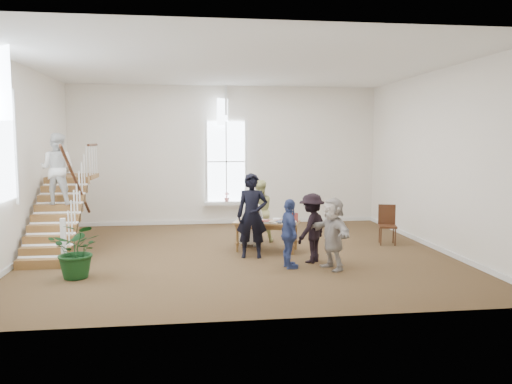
{
  "coord_description": "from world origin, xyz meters",
  "views": [
    {
      "loc": [
        -1.11,
        -11.87,
        2.76
      ],
      "look_at": [
        0.46,
        0.4,
        1.46
      ],
      "focal_mm": 35.0,
      "sensor_mm": 36.0,
      "label": 1
    }
  ],
  "objects": [
    {
      "name": "staircase",
      "position": [
        -4.34,
        0.75,
        1.62
      ],
      "size": [
        1.1,
        4.1,
        2.92
      ],
      "color": "brown",
      "rests_on": "ground"
    },
    {
      "name": "person_yellow",
      "position": [
        0.67,
        1.35,
        0.84
      ],
      "size": [
        0.91,
        0.75,
        1.69
      ],
      "primitive_type": "imported",
      "rotation": [
        0.0,
        0.0,
        3.29
      ],
      "color": "#CACA7E",
      "rests_on": "ground"
    },
    {
      "name": "woman_cluster_a",
      "position": [
        0.95,
        -1.48,
        0.75
      ],
      "size": [
        0.46,
        0.91,
        1.5
      ],
      "primitive_type": "imported",
      "rotation": [
        0.0,
        0.0,
        1.68
      ],
      "color": "#34447E",
      "rests_on": "ground"
    },
    {
      "name": "room_shell",
      "position": [
        -0.0,
        4.39,
        0.4
      ],
      "size": [
        10.49,
        10.0,
        10.0
      ],
      "color": "white",
      "rests_on": "ground"
    },
    {
      "name": "elderly_woman",
      "position": [
        0.37,
        0.85,
        0.77
      ],
      "size": [
        0.78,
        0.54,
        1.53
      ],
      "primitive_type": "imported",
      "rotation": [
        0.0,
        0.0,
        3.07
      ],
      "color": "silver",
      "rests_on": "ground"
    },
    {
      "name": "library_table",
      "position": [
        0.74,
        0.23,
        0.66
      ],
      "size": [
        1.75,
        1.27,
        0.8
      ],
      "rotation": [
        0.0,
        0.0,
        -0.34
      ],
      "color": "brown",
      "rests_on": "ground"
    },
    {
      "name": "ground",
      "position": [
        0.0,
        0.0,
        0.0
      ],
      "size": [
        10.0,
        10.0,
        0.0
      ],
      "primitive_type": "plane",
      "color": "#49341C",
      "rests_on": "ground"
    },
    {
      "name": "police_officer",
      "position": [
        0.27,
        -0.4,
        0.99
      ],
      "size": [
        0.79,
        0.59,
        1.99
      ],
      "primitive_type": "imported",
      "rotation": [
        0.0,
        0.0,
        -0.17
      ],
      "color": "black",
      "rests_on": "ground"
    },
    {
      "name": "side_chair",
      "position": [
        4.02,
        0.68,
        0.58
      ],
      "size": [
        0.55,
        0.55,
        1.04
      ],
      "rotation": [
        0.0,
        0.0,
        -0.26
      ],
      "color": "#321F0D",
      "rests_on": "ground"
    },
    {
      "name": "floor_plant",
      "position": [
        -3.4,
        -1.71,
        0.56
      ],
      "size": [
        1.15,
        1.04,
        1.12
      ],
      "primitive_type": "imported",
      "rotation": [
        0.0,
        0.0,
        -0.17
      ],
      "color": "#123A16",
      "rests_on": "ground"
    },
    {
      "name": "woman_cluster_c",
      "position": [
        1.85,
        -1.68,
        0.77
      ],
      "size": [
        0.88,
        1.51,
        1.55
      ],
      "primitive_type": "imported",
      "rotation": [
        0.0,
        0.0,
        5.03
      ],
      "color": "#B6ACA4",
      "rests_on": "ground"
    },
    {
      "name": "woman_cluster_b",
      "position": [
        1.55,
        -1.03,
        0.78
      ],
      "size": [
        1.11,
        1.14,
        1.57
      ],
      "primitive_type": "imported",
      "rotation": [
        0.0,
        0.0,
        3.98
      ],
      "color": "black",
      "rests_on": "ground"
    }
  ]
}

